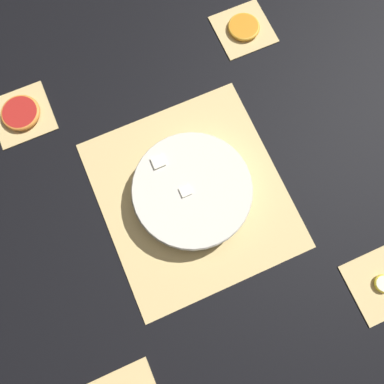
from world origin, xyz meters
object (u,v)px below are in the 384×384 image
(orange_slice_whole, at_px, (244,27))
(banana_coin_single, at_px, (383,284))
(fruit_salad_bowl, at_px, (192,191))
(grapefruit_slice, at_px, (20,113))

(orange_slice_whole, height_order, banana_coin_single, orange_slice_whole)
(banana_coin_single, bearing_deg, fruit_salad_bowl, -139.47)
(orange_slice_whole, height_order, grapefruit_slice, grapefruit_slice)
(orange_slice_whole, xyz_separation_m, banana_coin_single, (0.69, 0.00, -0.00))
(banana_coin_single, relative_size, grapefruit_slice, 0.42)
(fruit_salad_bowl, xyz_separation_m, banana_coin_single, (0.35, 0.30, -0.03))
(orange_slice_whole, distance_m, grapefruit_slice, 0.59)
(orange_slice_whole, relative_size, grapefruit_slice, 0.87)
(orange_slice_whole, relative_size, banana_coin_single, 2.08)
(fruit_salad_bowl, relative_size, banana_coin_single, 6.73)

